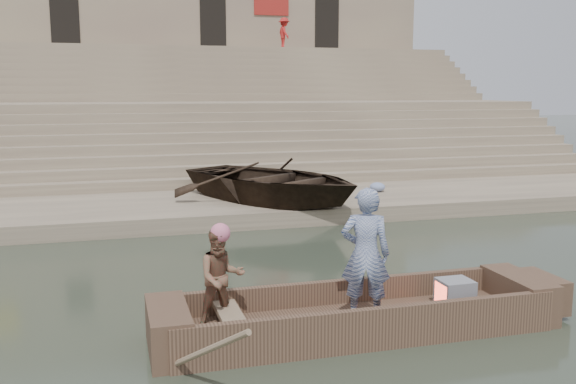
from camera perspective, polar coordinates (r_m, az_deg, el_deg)
name	(u,v)px	position (r m, az deg, el deg)	size (l,w,h in m)	color
ground	(133,340)	(8.87, -13.78, -12.85)	(120.00, 120.00, 0.00)	#262F23
lower_landing	(121,213)	(16.52, -14.83, -1.83)	(32.00, 4.00, 0.40)	gray
mid_landing	(116,142)	(23.80, -15.28, 4.40)	(32.00, 3.00, 2.80)	gray
upper_landing	(113,104)	(30.73, -15.52, 7.67)	(32.00, 3.00, 5.20)	gray
ghat_steps	(115,128)	(25.46, -15.36, 5.60)	(32.00, 11.00, 5.20)	gray
building_wall	(110,44)	(34.80, -15.78, 12.76)	(32.00, 5.07, 11.20)	gray
main_rowboat	(357,325)	(8.89, 6.25, -11.80)	(5.00, 1.30, 0.22)	brown
rowboat_trim	(371,309)	(8.89, 7.54, -10.46)	(6.04, 2.63, 1.98)	brown
standing_man	(365,254)	(8.52, 7.00, -5.59)	(0.66, 0.43, 1.81)	navy
rowing_man	(221,277)	(8.34, -6.06, -7.68)	(0.64, 0.50, 1.31)	#226741
television	(454,293)	(9.42, 14.77, -8.84)	(0.46, 0.42, 0.40)	slate
beached_rowboat	(273,180)	(16.40, -1.36, 1.05)	(3.78, 5.30, 1.10)	#2D2116
pedestrian	(284,33)	(31.80, -0.35, 14.11)	(0.99, 0.57, 1.53)	#B4211E
cloth_bundles	(76,205)	(16.05, -18.61, -1.12)	(16.74, 1.73, 0.26)	#3F5999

